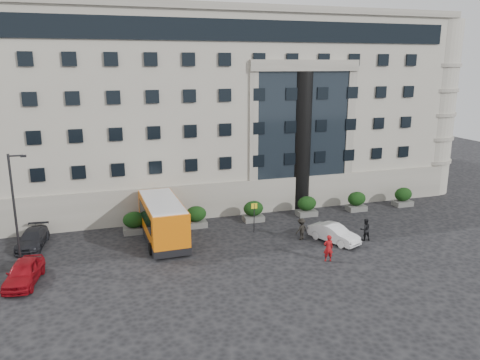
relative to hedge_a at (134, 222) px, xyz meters
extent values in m
plane|color=black|center=(4.00, -7.80, -0.93)|extent=(120.00, 120.00, 0.00)
cube|color=#A49D91|center=(10.00, 14.20, 8.07)|extent=(44.00, 24.00, 18.00)
cylinder|color=black|center=(16.00, 2.50, 5.57)|extent=(1.80, 1.80, 13.00)
cube|color=#565754|center=(0.00, 0.00, -0.68)|extent=(1.80, 1.20, 0.50)
ellipsoid|color=black|center=(0.00, 0.00, 0.24)|extent=(1.80, 1.26, 1.34)
cube|color=#565754|center=(5.20, 0.00, -0.68)|extent=(1.80, 1.20, 0.50)
ellipsoid|color=black|center=(5.20, 0.00, 0.24)|extent=(1.80, 1.26, 1.34)
cube|color=#565754|center=(10.40, 0.00, -0.68)|extent=(1.80, 1.20, 0.50)
ellipsoid|color=black|center=(10.40, 0.00, 0.24)|extent=(1.80, 1.26, 1.34)
cube|color=#565754|center=(15.60, 0.00, -0.68)|extent=(1.80, 1.20, 0.50)
ellipsoid|color=black|center=(15.60, 0.00, 0.24)|extent=(1.80, 1.26, 1.34)
cube|color=#565754|center=(20.80, 0.00, -0.68)|extent=(1.80, 1.20, 0.50)
ellipsoid|color=black|center=(20.80, 0.00, 0.24)|extent=(1.80, 1.26, 1.34)
cube|color=#565754|center=(26.00, 0.00, -0.68)|extent=(1.80, 1.20, 0.50)
ellipsoid|color=black|center=(26.00, 0.00, 0.24)|extent=(1.80, 1.26, 1.34)
cylinder|color=#262628|center=(-8.00, -4.80, 3.07)|extent=(0.16, 0.16, 8.00)
cylinder|color=#262628|center=(-7.55, -4.80, 6.92)|extent=(0.90, 0.12, 0.12)
cube|color=black|center=(-7.10, -4.80, 6.87)|extent=(0.35, 0.18, 0.14)
cylinder|color=#262628|center=(9.50, -2.80, 0.32)|extent=(0.08, 0.08, 2.50)
cube|color=yellow|center=(9.50, -2.80, 1.37)|extent=(0.50, 0.06, 0.45)
cube|color=orange|center=(2.03, -2.41, 0.97)|extent=(2.95, 7.94, 2.70)
cube|color=black|center=(2.03, -2.41, -0.48)|extent=(2.99, 7.98, 0.55)
cube|color=black|center=(2.03, -2.41, 1.26)|extent=(2.95, 6.21, 1.18)
cube|color=silver|center=(2.03, -2.41, 2.27)|extent=(2.80, 7.54, 0.18)
cylinder|color=black|center=(0.77, -4.97, -0.48)|extent=(0.31, 0.91, 0.90)
cylinder|color=black|center=(3.46, -4.88, -0.48)|extent=(0.31, 0.91, 0.90)
cylinder|color=black|center=(0.61, 0.06, -0.48)|extent=(0.31, 0.91, 0.90)
cylinder|color=black|center=(3.30, 0.14, -0.48)|extent=(0.31, 0.91, 0.90)
cube|color=maroon|center=(-9.38, 7.16, 0.78)|extent=(3.47, 4.48, 2.75)
cube|color=maroon|center=(-8.64, 4.40, 0.34)|extent=(2.79, 2.33, 1.87)
cube|color=black|center=(-8.44, 3.65, 0.72)|extent=(2.05, 0.66, 0.88)
cylinder|color=black|center=(-9.84, 4.19, -0.47)|extent=(0.52, 0.97, 0.92)
cylinder|color=black|center=(-7.50, 4.82, -0.47)|extent=(0.52, 0.97, 0.92)
cylinder|color=black|center=(-10.77, 7.70, -0.47)|extent=(0.52, 0.97, 0.92)
cylinder|color=black|center=(-8.43, 8.33, -0.47)|extent=(0.52, 0.97, 0.92)
imported|color=maroon|center=(-7.50, -7.23, -0.18)|extent=(2.47, 4.65, 1.51)
imported|color=black|center=(-7.69, -0.71, -0.28)|extent=(2.40, 4.69, 1.30)
imported|color=black|center=(-10.75, 4.96, -0.30)|extent=(2.22, 4.58, 1.26)
imported|color=silver|center=(14.80, -6.68, -0.23)|extent=(3.06, 4.46, 1.39)
imported|color=maroon|center=(12.61, -9.85, 0.04)|extent=(0.77, 0.56, 1.95)
imported|color=black|center=(17.33, -7.06, -0.04)|extent=(0.91, 0.73, 1.78)
imported|color=black|center=(12.57, -5.43, -0.05)|extent=(1.30, 1.05, 1.76)
camera|label=1|loc=(-2.56, -37.46, 12.66)|focal=35.00mm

